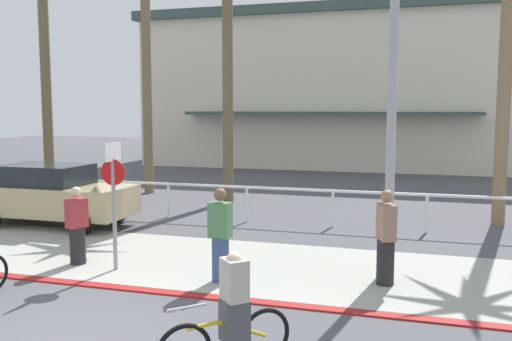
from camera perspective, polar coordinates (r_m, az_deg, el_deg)
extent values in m
plane|color=#4C4C51|center=(17.37, 0.56, -4.34)|extent=(80.00, 80.00, 0.00)
cube|color=#9E9E93|center=(12.04, -7.25, -9.16)|extent=(44.00, 4.00, 0.02)
cube|color=maroon|center=(10.33, -11.86, -11.87)|extent=(44.00, 0.24, 0.03)
cube|color=beige|center=(34.46, 8.95, 7.64)|extent=(21.28, 11.47, 8.09)
cube|color=#384C47|center=(34.83, 9.08, 14.72)|extent=(21.88, 12.07, 0.50)
cube|color=#384C47|center=(28.29, 7.18, 5.85)|extent=(14.89, 1.20, 0.16)
cylinder|color=white|center=(15.79, -0.95, -1.74)|extent=(19.66, 0.08, 0.08)
cylinder|color=white|center=(19.39, -22.19, -2.19)|extent=(0.08, 0.08, 1.00)
cylinder|color=white|center=(17.96, -16.07, -2.62)|extent=(0.08, 0.08, 1.00)
cylinder|color=white|center=(16.77, -8.98, -3.07)|extent=(0.08, 0.08, 1.00)
cylinder|color=white|center=(15.87, -0.95, -3.53)|extent=(0.08, 0.08, 1.00)
cylinder|color=white|center=(15.31, 7.87, -3.95)|extent=(0.08, 0.08, 1.00)
cylinder|color=white|center=(15.14, 17.12, -4.29)|extent=(0.08, 0.08, 1.00)
cylinder|color=gray|center=(11.39, -14.34, -4.58)|extent=(0.08, 0.08, 2.20)
cube|color=white|center=(11.22, -14.51, 1.86)|extent=(0.04, 0.56, 0.36)
cylinder|color=red|center=(11.26, -14.46, -0.17)|extent=(0.52, 0.03, 0.52)
cylinder|color=#9EA0A5|center=(11.02, 13.85, 8.92)|extent=(0.18, 0.18, 7.50)
cylinder|color=brown|center=(21.47, -20.82, 10.38)|extent=(0.36, 0.36, 9.77)
cylinder|color=#756047|center=(21.59, -11.14, 9.32)|extent=(0.36, 0.36, 8.77)
cylinder|color=brown|center=(19.07, -2.92, 8.67)|extent=(0.36, 0.36, 7.99)
cylinder|color=#846B4C|center=(16.66, 24.14, 8.04)|extent=(0.36, 0.36, 7.74)
cube|color=tan|center=(16.34, -20.02, -2.80)|extent=(4.40, 1.80, 0.80)
cube|color=#1E2328|center=(16.40, -20.81, -0.40)|extent=(2.29, 1.58, 0.56)
cylinder|color=black|center=(16.37, -14.11, -4.02)|extent=(0.66, 0.22, 0.66)
cylinder|color=black|center=(14.88, -17.67, -5.15)|extent=(0.66, 0.22, 0.66)
cylinder|color=black|center=(17.96, -21.86, -3.37)|extent=(0.66, 0.22, 0.66)
torus|color=black|center=(7.42, 0.92, -16.57)|extent=(0.56, 0.55, 0.72)
cylinder|color=gold|center=(7.22, -1.51, -15.94)|extent=(0.53, 0.52, 0.35)
cylinder|color=gold|center=(6.97, -5.54, -15.57)|extent=(0.31, 0.30, 0.07)
cylinder|color=gold|center=(7.16, -2.22, -15.55)|extent=(0.05, 0.05, 0.44)
cylinder|color=silver|center=(6.81, -7.09, -13.77)|extent=(0.38, 0.37, 0.04)
cube|color=#4C4C51|center=(7.13, -2.22, -15.11)|extent=(0.42, 0.42, 0.52)
cube|color=#B7B2A8|center=(6.96, -2.24, -11.12)|extent=(0.42, 0.42, 0.52)
sphere|color=beige|center=(6.89, -2.25, -9.29)|extent=(0.22, 0.22, 0.22)
cylinder|color=#384C7A|center=(10.45, -3.67, -9.16)|extent=(0.34, 0.34, 0.85)
cube|color=#4C7F51|center=(10.28, -3.70, -5.09)|extent=(0.41, 0.28, 0.66)
sphere|color=brown|center=(10.20, -3.72, -2.47)|extent=(0.23, 0.23, 0.23)
cylinder|color=#232326|center=(10.54, 13.13, -9.20)|extent=(0.42, 0.42, 0.85)
cube|color=#93705B|center=(10.36, 13.24, -5.18)|extent=(0.39, 0.47, 0.66)
sphere|color=#9E7556|center=(10.28, 13.30, -2.59)|extent=(0.23, 0.23, 0.23)
cylinder|color=#232326|center=(12.18, -17.83, -7.39)|extent=(0.42, 0.42, 0.78)
cube|color=#A33338|center=(12.04, -17.94, -4.18)|extent=(0.39, 0.47, 0.60)
sphere|color=beige|center=(11.97, -18.01, -2.11)|extent=(0.22, 0.22, 0.22)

